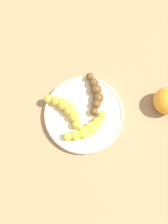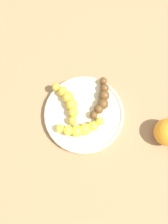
{
  "view_description": "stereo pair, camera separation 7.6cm",
  "coord_description": "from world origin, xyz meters",
  "px_view_note": "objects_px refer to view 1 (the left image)",
  "views": [
    {
      "loc": [
        -0.14,
        0.15,
        0.78
      ],
      "look_at": [
        0.0,
        0.0,
        0.04
      ],
      "focal_mm": 44.52,
      "sensor_mm": 36.0,
      "label": 1
    },
    {
      "loc": [
        -0.18,
        0.08,
        0.78
      ],
      "look_at": [
        0.0,
        0.0,
        0.04
      ],
      "focal_mm": 44.52,
      "sensor_mm": 36.0,
      "label": 2
    }
  ],
  "objects_px": {
    "fruit_bowl": "(84,114)",
    "banana_spotted": "(65,108)",
    "banana_yellow": "(87,129)",
    "orange_fruit": "(167,101)",
    "banana_overripe": "(95,93)"
  },
  "relations": [
    {
      "from": "banana_yellow",
      "to": "banana_overripe",
      "type": "bearing_deg",
      "value": 135.42
    },
    {
      "from": "orange_fruit",
      "to": "banana_yellow",
      "type": "bearing_deg",
      "value": 62.92
    },
    {
      "from": "banana_overripe",
      "to": "orange_fruit",
      "type": "bearing_deg",
      "value": -12.96
    },
    {
      "from": "fruit_bowl",
      "to": "banana_yellow",
      "type": "distance_m",
      "value": 0.05
    },
    {
      "from": "banana_spotted",
      "to": "orange_fruit",
      "type": "distance_m",
      "value": 0.28
    },
    {
      "from": "fruit_bowl",
      "to": "banana_yellow",
      "type": "height_order",
      "value": "banana_yellow"
    },
    {
      "from": "banana_yellow",
      "to": "orange_fruit",
      "type": "distance_m",
      "value": 0.24
    },
    {
      "from": "fruit_bowl",
      "to": "banana_spotted",
      "type": "distance_m",
      "value": 0.06
    },
    {
      "from": "banana_overripe",
      "to": "banana_yellow",
      "type": "bearing_deg",
      "value": -108.73
    },
    {
      "from": "fruit_bowl",
      "to": "banana_spotted",
      "type": "height_order",
      "value": "banana_spotted"
    },
    {
      "from": "fruit_bowl",
      "to": "banana_spotted",
      "type": "xyz_separation_m",
      "value": [
        0.05,
        0.03,
        0.02
      ]
    },
    {
      "from": "banana_spotted",
      "to": "orange_fruit",
      "type": "relative_size",
      "value": 1.74
    },
    {
      "from": "fruit_bowl",
      "to": "banana_spotted",
      "type": "relative_size",
      "value": 1.71
    },
    {
      "from": "fruit_bowl",
      "to": "orange_fruit",
      "type": "height_order",
      "value": "orange_fruit"
    },
    {
      "from": "orange_fruit",
      "to": "fruit_bowl",
      "type": "bearing_deg",
      "value": 51.41
    }
  ]
}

